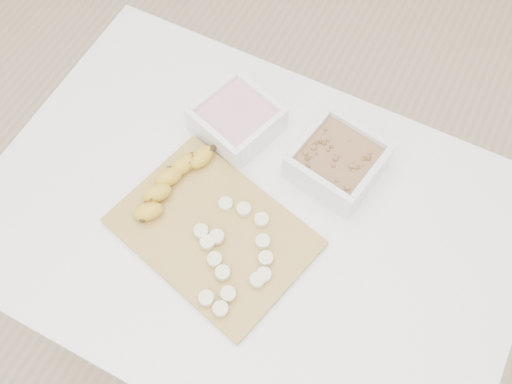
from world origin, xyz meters
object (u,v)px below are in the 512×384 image
at_px(table, 249,239).
at_px(cutting_board, 213,232).
at_px(bowl_granola, 338,161).
at_px(banana, 171,183).
at_px(bowl_yogurt, 237,119).

height_order(table, cutting_board, cutting_board).
distance_m(bowl_granola, banana, 0.32).
bearing_deg(table, banana, -175.07).
bearing_deg(banana, bowl_granola, 58.54).
relative_size(table, bowl_granola, 5.68).
height_order(bowl_yogurt, bowl_granola, bowl_granola).
height_order(bowl_yogurt, cutting_board, bowl_yogurt).
xyz_separation_m(bowl_yogurt, banana, (-0.04, -0.18, -0.00)).
distance_m(bowl_yogurt, banana, 0.19).
height_order(bowl_granola, cutting_board, bowl_granola).
relative_size(cutting_board, banana, 1.78).
distance_m(table, banana, 0.20).
relative_size(bowl_granola, banana, 0.92).
xyz_separation_m(cutting_board, banana, (-0.11, 0.04, 0.02)).
bearing_deg(bowl_granola, table, -121.03).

